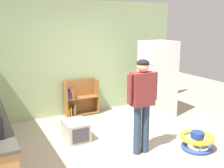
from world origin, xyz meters
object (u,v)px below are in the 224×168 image
at_px(bookshelf, 79,100).
at_px(pet_carrier, 76,130).
at_px(refrigerator, 157,79).
at_px(baby_walker, 197,141).
at_px(standing_person, 142,98).

xyz_separation_m(bookshelf, pet_carrier, (-0.56, -1.32, -0.19)).
bearing_deg(pet_carrier, refrigerator, 11.50).
xyz_separation_m(refrigerator, pet_carrier, (-2.21, -0.45, -0.71)).
bearing_deg(bookshelf, refrigerator, -27.92).
distance_m(bookshelf, baby_walker, 2.95).
bearing_deg(baby_walker, pet_carrier, 142.26).
bearing_deg(standing_person, baby_walker, -19.85).
relative_size(bookshelf, baby_walker, 1.41).
distance_m(standing_person, baby_walker, 1.29).
bearing_deg(standing_person, bookshelf, 96.15).
xyz_separation_m(baby_walker, pet_carrier, (-1.76, 1.36, 0.02)).
relative_size(bookshelf, pet_carrier, 1.54).
distance_m(refrigerator, baby_walker, 2.00).
xyz_separation_m(refrigerator, baby_walker, (-0.44, -1.81, -0.73)).
relative_size(baby_walker, pet_carrier, 1.09).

